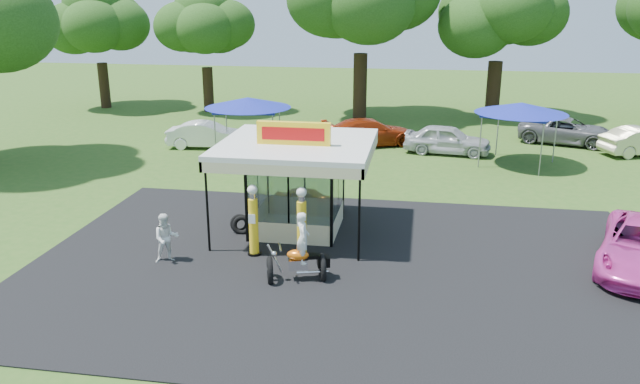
# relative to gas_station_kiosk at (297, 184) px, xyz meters

# --- Properties ---
(ground) EXTENTS (120.00, 120.00, 0.00)m
(ground) POSITION_rel_gas_station_kiosk_xyz_m (2.00, -4.99, -1.78)
(ground) COLOR #2E551A
(ground) RESTS_ON ground
(asphalt_apron) EXTENTS (20.00, 14.00, 0.04)m
(asphalt_apron) POSITION_rel_gas_station_kiosk_xyz_m (2.00, -2.99, -1.76)
(asphalt_apron) COLOR black
(asphalt_apron) RESTS_ON ground
(gas_station_kiosk) EXTENTS (5.40, 5.40, 4.18)m
(gas_station_kiosk) POSITION_rel_gas_station_kiosk_xyz_m (0.00, 0.00, 0.00)
(gas_station_kiosk) COLOR white
(gas_station_kiosk) RESTS_ON ground
(gas_pump_left) EXTENTS (0.46, 0.46, 2.48)m
(gas_pump_left) POSITION_rel_gas_station_kiosk_xyz_m (-0.96, -2.60, -0.59)
(gas_pump_left) COLOR black
(gas_pump_left) RESTS_ON ground
(gas_pump_right) EXTENTS (0.46, 0.46, 2.48)m
(gas_pump_right) POSITION_rel_gas_station_kiosk_xyz_m (0.67, -2.60, -0.59)
(gas_pump_right) COLOR black
(gas_pump_right) RESTS_ON ground
(motorcycle) EXTENTS (2.01, 1.37, 2.28)m
(motorcycle) POSITION_rel_gas_station_kiosk_xyz_m (0.95, -4.21, -0.89)
(motorcycle) COLOR black
(motorcycle) RESTS_ON ground
(spare_tires) EXTENTS (0.88, 0.59, 0.73)m
(spare_tires) POSITION_rel_gas_station_kiosk_xyz_m (-1.98, -0.70, -1.43)
(spare_tires) COLOR black
(spare_tires) RESTS_ON ground
(kiosk_car) EXTENTS (2.82, 1.13, 0.96)m
(kiosk_car) POSITION_rel_gas_station_kiosk_xyz_m (-0.00, 2.21, -1.30)
(kiosk_car) COLOR yellow
(kiosk_car) RESTS_ON ground
(spectator_west) EXTENTS (1.00, 0.93, 1.66)m
(spectator_west) POSITION_rel_gas_station_kiosk_xyz_m (-3.63, -3.57, -0.95)
(spectator_west) COLOR white
(spectator_west) RESTS_ON ground
(bg_car_a) EXTENTS (4.65, 2.01, 1.49)m
(bg_car_a) POSITION_rel_gas_station_kiosk_xyz_m (-7.75, 12.17, -1.04)
(bg_car_a) COLOR white
(bg_car_a) RESTS_ON ground
(bg_car_b) EXTENTS (5.82, 4.34, 1.57)m
(bg_car_b) POSITION_rel_gas_station_kiosk_xyz_m (1.41, 14.24, -1.00)
(bg_car_b) COLOR maroon
(bg_car_b) RESTS_ON ground
(bg_car_c) EXTENTS (4.90, 2.49, 1.60)m
(bg_car_c) POSITION_rel_gas_station_kiosk_xyz_m (5.81, 12.96, -0.98)
(bg_car_c) COLOR #B6B7BB
(bg_car_c) RESTS_ON ground
(bg_car_d) EXTENTS (6.01, 4.12, 1.53)m
(bg_car_d) POSITION_rel_gas_station_kiosk_xyz_m (12.86, 16.62, -1.02)
(bg_car_d) COLOR slate
(bg_car_d) RESTS_ON ground
(tent_west) EXTENTS (4.61, 4.61, 3.22)m
(tent_west) POSITION_rel_gas_station_kiosk_xyz_m (-4.80, 10.54, 1.13)
(tent_west) COLOR gray
(tent_west) RESTS_ON ground
(tent_east) EXTENTS (4.62, 4.62, 3.23)m
(tent_east) POSITION_rel_gas_station_kiosk_xyz_m (9.29, 11.13, 1.14)
(tent_east) COLOR gray
(tent_east) RESTS_ON ground
(oak_far_a) EXTENTS (8.15, 8.15, 9.65)m
(oak_far_a) POSITION_rel_gas_station_kiosk_xyz_m (-20.14, 23.90, 4.36)
(oak_far_a) COLOR black
(oak_far_a) RESTS_ON ground
(oak_far_b) EXTENTS (7.59, 7.59, 9.06)m
(oak_far_b) POSITION_rel_gas_station_kiosk_xyz_m (-11.63, 23.69, 4.00)
(oak_far_b) COLOR black
(oak_far_b) RESTS_ON ground
(oak_far_d) EXTENTS (9.28, 9.28, 11.05)m
(oak_far_d) POSITION_rel_gas_station_kiosk_xyz_m (9.29, 24.55, 5.26)
(oak_far_d) COLOR black
(oak_far_d) RESTS_ON ground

